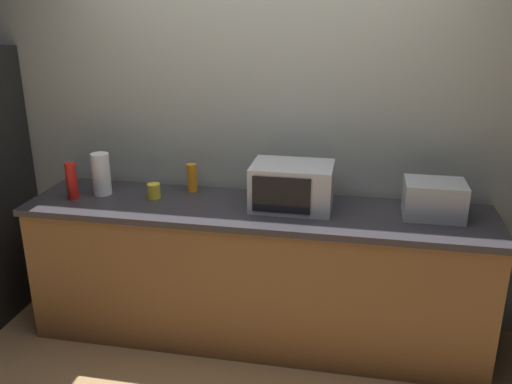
{
  "coord_description": "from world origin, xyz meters",
  "views": [
    {
      "loc": [
        0.59,
        -2.63,
        2.1
      ],
      "look_at": [
        0.0,
        0.4,
        1.0
      ],
      "focal_mm": 38.48,
      "sensor_mm": 36.0,
      "label": 1
    }
  ],
  "objects_px": {
    "bottle_dish_soap": "(192,178)",
    "mug_yellow": "(154,191)",
    "bottle_hot_sauce": "(72,181)",
    "paper_towel_roll": "(101,174)",
    "microwave": "(292,186)",
    "toaster_oven": "(434,199)"
  },
  "relations": [
    {
      "from": "microwave",
      "to": "bottle_dish_soap",
      "type": "relative_size",
      "value": 2.61
    },
    {
      "from": "bottle_dish_soap",
      "to": "mug_yellow",
      "type": "bearing_deg",
      "value": -138.22
    },
    {
      "from": "paper_towel_roll",
      "to": "microwave",
      "type": "bearing_deg",
      "value": -0.1
    },
    {
      "from": "microwave",
      "to": "paper_towel_roll",
      "type": "distance_m",
      "value": 1.23
    },
    {
      "from": "paper_towel_roll",
      "to": "bottle_hot_sauce",
      "type": "xyz_separation_m",
      "value": [
        -0.15,
        -0.11,
        -0.02
      ]
    },
    {
      "from": "mug_yellow",
      "to": "bottle_hot_sauce",
      "type": "bearing_deg",
      "value": -168.51
    },
    {
      "from": "microwave",
      "to": "mug_yellow",
      "type": "distance_m",
      "value": 0.88
    },
    {
      "from": "bottle_hot_sauce",
      "to": "mug_yellow",
      "type": "height_order",
      "value": "bottle_hot_sauce"
    },
    {
      "from": "bottle_hot_sauce",
      "to": "mug_yellow",
      "type": "relative_size",
      "value": 2.44
    },
    {
      "from": "bottle_dish_soap",
      "to": "mug_yellow",
      "type": "distance_m",
      "value": 0.27
    },
    {
      "from": "microwave",
      "to": "toaster_oven",
      "type": "xyz_separation_m",
      "value": [
        0.82,
        0.01,
        -0.03
      ]
    },
    {
      "from": "microwave",
      "to": "paper_towel_roll",
      "type": "relative_size",
      "value": 1.78
    },
    {
      "from": "toaster_oven",
      "to": "bottle_dish_soap",
      "type": "distance_m",
      "value": 1.51
    },
    {
      "from": "paper_towel_roll",
      "to": "mug_yellow",
      "type": "xyz_separation_m",
      "value": [
        0.35,
        -0.01,
        -0.09
      ]
    },
    {
      "from": "paper_towel_roll",
      "to": "mug_yellow",
      "type": "bearing_deg",
      "value": -1.66
    },
    {
      "from": "paper_towel_roll",
      "to": "bottle_hot_sauce",
      "type": "height_order",
      "value": "paper_towel_roll"
    },
    {
      "from": "paper_towel_roll",
      "to": "toaster_oven",
      "type": "bearing_deg",
      "value": 0.28
    },
    {
      "from": "toaster_oven",
      "to": "paper_towel_roll",
      "type": "distance_m",
      "value": 2.05
    },
    {
      "from": "microwave",
      "to": "toaster_oven",
      "type": "relative_size",
      "value": 1.41
    },
    {
      "from": "toaster_oven",
      "to": "mug_yellow",
      "type": "height_order",
      "value": "toaster_oven"
    },
    {
      "from": "paper_towel_roll",
      "to": "bottle_dish_soap",
      "type": "relative_size",
      "value": 1.47
    },
    {
      "from": "paper_towel_roll",
      "to": "bottle_dish_soap",
      "type": "bearing_deg",
      "value": 16.75
    }
  ]
}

